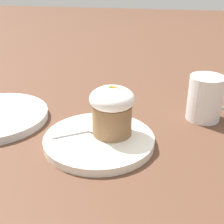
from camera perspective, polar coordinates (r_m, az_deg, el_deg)
ground_plane at (r=0.61m, az=-2.37°, el=-5.80°), size 4.00×4.00×0.00m
dessert_plate at (r=0.61m, az=-2.38°, el=-5.17°), size 0.21×0.21×0.02m
carrot_cake at (r=0.59m, az=0.00°, el=0.47°), size 0.09×0.09×0.10m
spoon at (r=0.62m, az=-3.70°, el=-3.28°), size 0.11×0.08×0.01m
coffee_cup at (r=0.71m, az=16.76°, el=2.44°), size 0.10×0.07×0.10m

